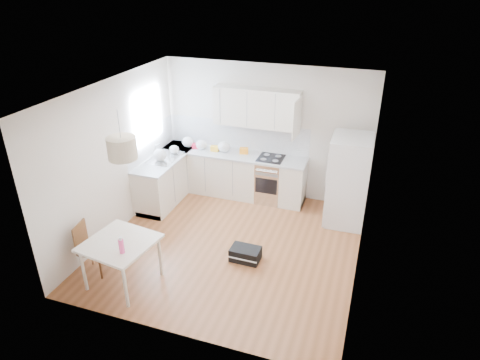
# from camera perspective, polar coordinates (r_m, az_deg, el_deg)

# --- Properties ---
(floor) EXTENTS (4.20, 4.20, 0.00)m
(floor) POSITION_cam_1_polar(r_m,az_deg,el_deg) (7.45, -1.24, -8.68)
(floor) COLOR brown
(floor) RESTS_ON ground
(ceiling) EXTENTS (4.20, 4.20, 0.00)m
(ceiling) POSITION_cam_1_polar(r_m,az_deg,el_deg) (6.30, -1.49, 11.85)
(ceiling) COLOR white
(ceiling) RESTS_ON wall_back
(wall_back) EXTENTS (4.20, 0.00, 4.20)m
(wall_back) POSITION_cam_1_polar(r_m,az_deg,el_deg) (8.61, 3.47, 6.46)
(wall_back) COLOR beige
(wall_back) RESTS_ON floor
(wall_left) EXTENTS (0.00, 4.20, 4.20)m
(wall_left) POSITION_cam_1_polar(r_m,az_deg,el_deg) (7.69, -16.25, 2.88)
(wall_left) COLOR beige
(wall_left) RESTS_ON floor
(wall_right) EXTENTS (0.00, 4.20, 4.20)m
(wall_right) POSITION_cam_1_polar(r_m,az_deg,el_deg) (6.42, 16.54, -1.94)
(wall_right) COLOR beige
(wall_right) RESTS_ON floor
(window_glassblock) EXTENTS (0.02, 1.00, 1.00)m
(window_glassblock) POSITION_cam_1_polar(r_m,az_deg,el_deg) (8.44, -12.20, 8.35)
(window_glassblock) COLOR #BFE0F9
(window_glassblock) RESTS_ON wall_left
(cabinets_back) EXTENTS (3.00, 0.60, 0.88)m
(cabinets_back) POSITION_cam_1_polar(r_m,az_deg,el_deg) (8.87, -0.95, 0.73)
(cabinets_back) COLOR silver
(cabinets_back) RESTS_ON floor
(cabinets_left) EXTENTS (0.60, 1.80, 0.88)m
(cabinets_left) POSITION_cam_1_polar(r_m,az_deg,el_deg) (8.83, -9.62, 0.21)
(cabinets_left) COLOR silver
(cabinets_left) RESTS_ON floor
(counter_back) EXTENTS (3.02, 0.64, 0.04)m
(counter_back) POSITION_cam_1_polar(r_m,az_deg,el_deg) (8.68, -0.97, 3.47)
(counter_back) COLOR #A3A5A8
(counter_back) RESTS_ON cabinets_back
(counter_left) EXTENTS (0.64, 1.82, 0.04)m
(counter_left) POSITION_cam_1_polar(r_m,az_deg,el_deg) (8.64, -9.85, 2.95)
(counter_left) COLOR #A3A5A8
(counter_left) RESTS_ON cabinets_left
(backsplash_back) EXTENTS (3.00, 0.01, 0.58)m
(backsplash_back) POSITION_cam_1_polar(r_m,az_deg,el_deg) (8.82, -0.34, 6.03)
(backsplash_back) COLOR white
(backsplash_back) RESTS_ON wall_back
(backsplash_left) EXTENTS (0.01, 1.80, 0.58)m
(backsplash_left) POSITION_cam_1_polar(r_m,az_deg,el_deg) (8.66, -11.73, 5.07)
(backsplash_left) COLOR white
(backsplash_left) RESTS_ON wall_left
(upper_cabinets) EXTENTS (1.70, 0.32, 0.75)m
(upper_cabinets) POSITION_cam_1_polar(r_m,az_deg,el_deg) (8.34, 2.26, 9.61)
(upper_cabinets) COLOR silver
(upper_cabinets) RESTS_ON wall_back
(range_oven) EXTENTS (0.50, 0.61, 0.88)m
(range_oven) POSITION_cam_1_polar(r_m,az_deg,el_deg) (8.66, 4.04, -0.01)
(range_oven) COLOR silver
(range_oven) RESTS_ON floor
(sink) EXTENTS (0.50, 0.80, 0.16)m
(sink) POSITION_cam_1_polar(r_m,az_deg,el_deg) (8.59, -10.01, 2.92)
(sink) COLOR silver
(sink) RESTS_ON counter_left
(refrigerator) EXTENTS (0.83, 0.85, 1.67)m
(refrigerator) POSITION_cam_1_polar(r_m,az_deg,el_deg) (7.98, 14.34, -0.09)
(refrigerator) COLOR silver
(refrigerator) RESTS_ON floor
(dining_table) EXTENTS (1.06, 1.06, 0.73)m
(dining_table) POSITION_cam_1_polar(r_m,az_deg,el_deg) (6.53, -15.70, -8.51)
(dining_table) COLOR beige
(dining_table) RESTS_ON floor
(dining_chair) EXTENTS (0.41, 0.41, 0.85)m
(dining_chair) POSITION_cam_1_polar(r_m,az_deg,el_deg) (7.00, -18.95, -8.67)
(dining_chair) COLOR #4C2E16
(dining_chair) RESTS_ON floor
(drink_bottle) EXTENTS (0.09, 0.09, 0.25)m
(drink_bottle) POSITION_cam_1_polar(r_m,az_deg,el_deg) (6.18, -15.55, -8.35)
(drink_bottle) COLOR #ED4186
(drink_bottle) RESTS_ON dining_table
(gym_bag) EXTENTS (0.48, 0.32, 0.22)m
(gym_bag) POSITION_cam_1_polar(r_m,az_deg,el_deg) (7.06, 0.73, -9.83)
(gym_bag) COLOR black
(gym_bag) RESTS_ON floor
(pendant_lamp) EXTENTS (0.40, 0.40, 0.30)m
(pendant_lamp) POSITION_cam_1_polar(r_m,az_deg,el_deg) (5.79, -15.46, 4.11)
(pendant_lamp) COLOR beige
(pendant_lamp) RESTS_ON ceiling
(grocery_bag_a) EXTENTS (0.25, 0.21, 0.23)m
(grocery_bag_a) POSITION_cam_1_polar(r_m,az_deg,el_deg) (9.00, -6.94, 5.05)
(grocery_bag_a) COLOR silver
(grocery_bag_a) RESTS_ON counter_back
(grocery_bag_b) EXTENTS (0.23, 0.20, 0.21)m
(grocery_bag_b) POSITION_cam_1_polar(r_m,az_deg,el_deg) (8.85, -5.18, 4.70)
(grocery_bag_b) COLOR silver
(grocery_bag_b) RESTS_ON counter_back
(grocery_bag_c) EXTENTS (0.25, 0.22, 0.23)m
(grocery_bag_c) POSITION_cam_1_polar(r_m,az_deg,el_deg) (8.69, -2.15, 4.44)
(grocery_bag_c) COLOR silver
(grocery_bag_c) RESTS_ON counter_back
(grocery_bag_d) EXTENTS (0.20, 0.17, 0.18)m
(grocery_bag_d) POSITION_cam_1_polar(r_m,az_deg,el_deg) (8.72, -8.76, 4.03)
(grocery_bag_d) COLOR silver
(grocery_bag_d) RESTS_ON counter_back
(grocery_bag_e) EXTENTS (0.27, 0.23, 0.24)m
(grocery_bag_e) POSITION_cam_1_polar(r_m,az_deg,el_deg) (8.43, -10.62, 3.32)
(grocery_bag_e) COLOR silver
(grocery_bag_e) RESTS_ON counter_left
(snack_orange) EXTENTS (0.19, 0.15, 0.12)m
(snack_orange) POSITION_cam_1_polar(r_m,az_deg,el_deg) (8.64, 0.52, 3.92)
(snack_orange) COLOR orange
(snack_orange) RESTS_ON counter_back
(snack_yellow) EXTENTS (0.17, 0.11, 0.11)m
(snack_yellow) POSITION_cam_1_polar(r_m,az_deg,el_deg) (8.77, -3.37, 4.21)
(snack_yellow) COLOR gold
(snack_yellow) RESTS_ON counter_back
(snack_red) EXTENTS (0.19, 0.16, 0.11)m
(snack_red) POSITION_cam_1_polar(r_m,az_deg,el_deg) (8.94, -5.91, 4.55)
(snack_red) COLOR #B91731
(snack_red) RESTS_ON counter_back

